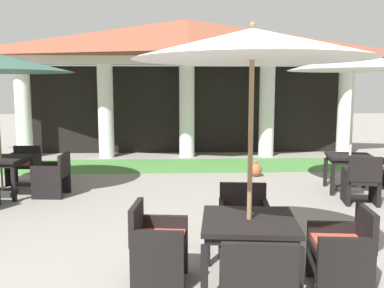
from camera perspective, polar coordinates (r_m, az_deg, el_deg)
The scene contains 14 objects.
background_pavilion at distance 12.65m, azimuth -0.73°, elevation 12.51°, with size 10.81×3.14×4.04m.
lawn_strip at distance 11.24m, azimuth -0.47°, elevation -2.91°, with size 12.61×2.07×0.01m, color #47843D.
patio_table_near_foreground at distance 4.46m, azimuth 7.74°, elevation -11.23°, with size 1.06×1.06×0.72m.
patio_umbrella_near_foreground at distance 4.25m, azimuth 8.20°, elevation 12.93°, with size 2.37×2.37×2.70m.
patio_chair_near_foreground_west at distance 4.57m, azimuth -4.76°, elevation -13.51°, with size 0.61×0.62×0.86m.
patio_chair_near_foreground_north at distance 5.45m, azimuth 7.00°, elevation -10.19°, with size 0.68×0.64×0.83m.
patio_chair_near_foreground_east at distance 4.70m, azimuth 19.80°, elevation -13.46°, with size 0.62×0.61×0.85m.
patio_table_mid_left at distance 8.81m, azimuth -24.52°, elevation -2.33°, with size 0.99×0.99×0.74m.
patio_chair_mid_left_east at distance 8.46m, azimuth -18.38°, elevation -4.10°, with size 0.62×0.61×0.82m.
patio_chair_mid_left_north at distance 9.74m, azimuth -21.84°, elevation -2.72°, with size 0.65×0.54×0.80m.
patio_table_mid_right at distance 8.91m, azimuth 20.65°, elevation -2.11°, with size 0.99×0.99×0.73m.
patio_umbrella_mid_right at distance 8.81m, azimuth 21.24°, elevation 10.28°, with size 2.58×2.58×2.79m.
patio_chair_mid_right_south at distance 8.07m, azimuth 22.00°, elevation -4.76°, with size 0.66×0.65×0.89m.
terracotta_urn at distance 9.95m, azimuth 8.66°, elevation -3.47°, with size 0.29×0.29×0.39m.
Camera 1 is at (-0.37, -3.94, 2.06)m, focal length 39.25 mm.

